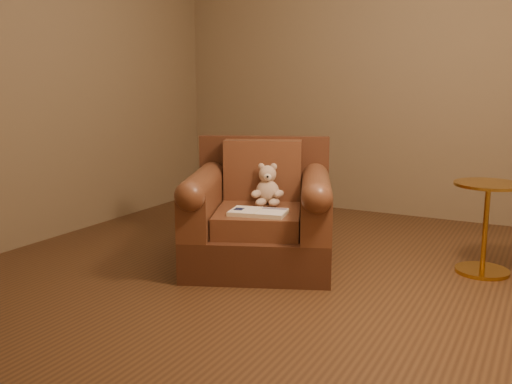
% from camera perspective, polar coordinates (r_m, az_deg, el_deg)
% --- Properties ---
extents(floor, '(4.00, 4.00, 0.00)m').
position_cam_1_polar(floor, '(3.79, 2.85, -7.95)').
color(floor, '#4E311A').
rests_on(floor, ground).
extents(armchair, '(1.21, 1.18, 0.84)m').
position_cam_1_polar(armchair, '(3.86, 0.38, -2.52)').
color(armchair, '#482718').
rests_on(armchair, floor).
extents(teddy_bear, '(0.21, 0.24, 0.29)m').
position_cam_1_polar(teddy_bear, '(3.90, 1.16, 0.35)').
color(teddy_bear, tan).
rests_on(teddy_bear, armchair).
extents(guidebook, '(0.39, 0.28, 0.03)m').
position_cam_1_polar(guidebook, '(3.60, 0.22, -2.05)').
color(guidebook, beige).
rests_on(guidebook, armchair).
extents(side_table, '(0.43, 0.43, 0.60)m').
position_cam_1_polar(side_table, '(3.96, 21.98, -3.08)').
color(side_table, gold).
rests_on(side_table, floor).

